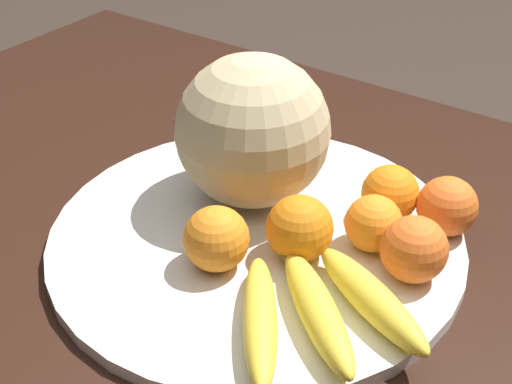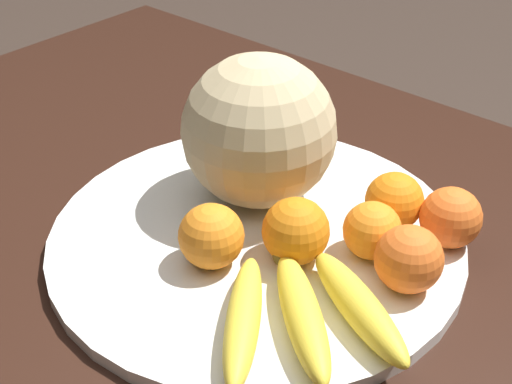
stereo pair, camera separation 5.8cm
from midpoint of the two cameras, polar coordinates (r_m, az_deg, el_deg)
kitchen_table at (r=0.74m, az=-0.10°, el=-13.90°), size 1.40×0.93×0.72m
fruit_bowl at (r=0.74m, az=-2.26°, el=-3.72°), size 0.43×0.43×0.01m
melon at (r=0.74m, az=-2.51°, el=4.85°), size 0.16×0.16×0.16m
banana_bunch at (r=0.62m, az=2.38°, el=-9.31°), size 0.20×0.20×0.03m
orange_front_left at (r=0.70m, az=7.07°, el=-2.59°), size 0.06×0.06×0.06m
orange_front_right at (r=0.74m, az=8.52°, el=-0.17°), size 0.06×0.06×0.06m
orange_mid_center at (r=0.68m, az=1.09°, el=-3.00°), size 0.07×0.07×0.07m
orange_back_left at (r=0.67m, az=-5.66°, el=-3.82°), size 0.06×0.06×0.06m
orange_back_right at (r=0.67m, az=10.13°, el=-4.61°), size 0.06×0.06×0.06m
orange_top_small at (r=0.73m, az=12.88°, el=-1.19°), size 0.06×0.06×0.06m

